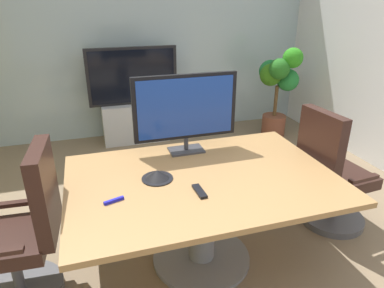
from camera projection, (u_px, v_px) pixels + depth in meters
ground_plane at (202, 277)px, 2.56m from camera, size 7.27×7.27×0.00m
wall_back_glass_partition at (130, 33)px, 4.74m from camera, size 5.29×0.10×2.88m
conference_table at (202, 198)px, 2.52m from camera, size 1.88×1.28×0.74m
office_chair_left at (25, 239)px, 2.25m from camera, size 0.61×0.59×1.09m
office_chair_right at (330, 179)px, 2.99m from camera, size 0.61×0.59×1.09m
tv_monitor at (186, 109)px, 2.72m from camera, size 0.84×0.18×0.64m
wall_display_unit at (135, 111)px, 4.81m from camera, size 1.20×0.36×1.31m
potted_plant at (278, 82)px, 4.90m from camera, size 0.56×0.67×1.29m
conference_phone at (157, 175)px, 2.41m from camera, size 0.22×0.22×0.07m
remote_control at (199, 191)px, 2.25m from camera, size 0.06×0.17×0.02m
whiteboard_marker at (114, 201)px, 2.15m from camera, size 0.13×0.06×0.02m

